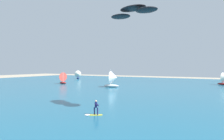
{
  "coord_description": "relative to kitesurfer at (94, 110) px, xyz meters",
  "views": [
    {
      "loc": [
        11.44,
        0.15,
        5.49
      ],
      "look_at": [
        -0.38,
        20.69,
        5.07
      ],
      "focal_mm": 32.71,
      "sensor_mm": 36.0,
      "label": 1
    }
  ],
  "objects": [
    {
      "name": "ocean",
      "position": [
        1.44,
        32.47,
        -0.65
      ],
      "size": [
        160.0,
        90.0,
        0.1
      ],
      "primitive_type": "cube",
      "color": "#1E607F",
      "rests_on": "ground"
    },
    {
      "name": "kitesurfer",
      "position": [
        0.0,
        0.0,
        0.0
      ],
      "size": [
        1.98,
        1.46,
        1.67
      ],
      "color": "yellow",
      "rests_on": "ocean"
    },
    {
      "name": "kite",
      "position": [
        2.65,
        4.39,
        11.47
      ],
      "size": [
        7.22,
        4.2,
        1.04
      ],
      "color": "black"
    },
    {
      "name": "sailboat_leading",
      "position": [
        -32.39,
        28.87,
        1.21
      ],
      "size": [
        3.52,
        3.08,
        3.97
      ],
      "color": "maroon",
      "rests_on": "ocean"
    },
    {
      "name": "sailboat_heeled_over",
      "position": [
        -13.04,
        27.33,
        1.54
      ],
      "size": [
        4.15,
        3.63,
        4.69
      ],
      "color": "silver",
      "rests_on": "ocean"
    },
    {
      "name": "sailboat_near_shore",
      "position": [
        -43.64,
        50.33,
        1.22
      ],
      "size": [
        3.52,
        3.51,
        3.98
      ],
      "color": "navy",
      "rests_on": "ocean"
    }
  ]
}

